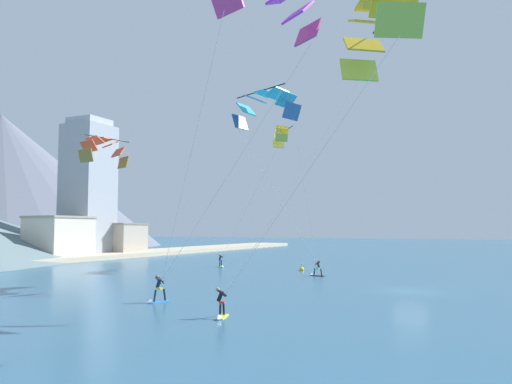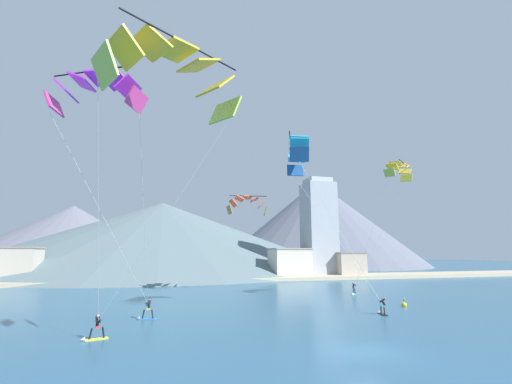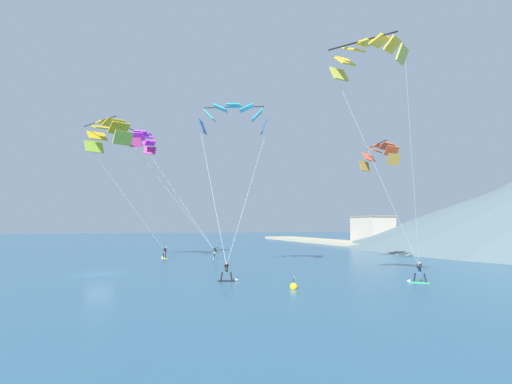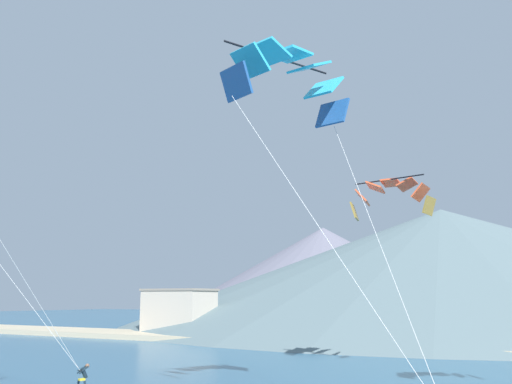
% 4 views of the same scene
% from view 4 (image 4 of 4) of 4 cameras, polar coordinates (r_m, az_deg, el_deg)
% --- Properties ---
extents(kitesurfer_near_trail, '(1.79, 0.80, 1.79)m').
position_cam_4_polar(kitesurfer_near_trail, '(36.02, -17.15, -17.91)').
color(kitesurfer_near_trail, '#337FDB').
rests_on(kitesurfer_near_trail, ground).
extents(parafoil_kite_mid_center, '(9.19, 7.28, 15.98)m').
position_cam_4_polar(parafoil_kite_mid_center, '(28.11, 3.34, 11.58)').
color(parafoil_kite_mid_center, '#214F8C').
extents(parafoil_kite_distant_high_outer, '(6.45, 1.96, 2.94)m').
position_cam_4_polar(parafoil_kite_distant_high_outer, '(44.12, 13.32, -0.20)').
color(parafoil_kite_distant_high_outer, olive).
extents(shoreline_strip, '(180.00, 10.00, 0.70)m').
position_cam_4_polar(shoreline_strip, '(64.24, 19.53, -14.52)').
color(shoreline_strip, '#BCAD8E').
rests_on(shoreline_strip, ground).
extents(shore_building_promenade_mid, '(9.77, 6.42, 6.77)m').
position_cam_4_polar(shore_building_promenade_mid, '(85.15, -7.71, -11.84)').
color(shore_building_promenade_mid, '#B7AD9E').
rests_on(shore_building_promenade_mid, ground).
extents(mountain_peak_central_summit, '(80.78, 80.78, 22.64)m').
position_cam_4_polar(mountain_peak_central_summit, '(141.77, 6.81, -8.09)').
color(mountain_peak_central_summit, slate).
rests_on(mountain_peak_central_summit, ground).
extents(mountain_peak_east_shoulder, '(125.51, 125.51, 22.86)m').
position_cam_4_polar(mountain_peak_east_shoulder, '(118.61, 18.26, -7.13)').
color(mountain_peak_east_shoulder, slate).
rests_on(mountain_peak_east_shoulder, ground).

